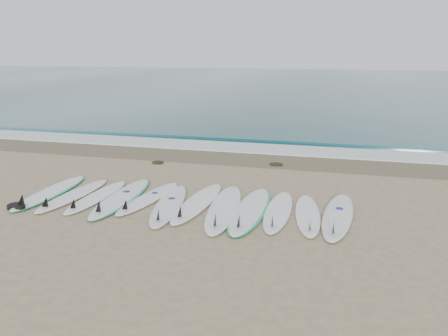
% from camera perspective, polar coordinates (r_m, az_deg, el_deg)
% --- Properties ---
extents(ground, '(120.00, 120.00, 0.00)m').
position_cam_1_polar(ground, '(9.24, -5.17, -4.77)').
color(ground, '#9B8764').
extents(ocean, '(120.00, 55.00, 0.03)m').
position_cam_1_polar(ocean, '(40.89, 10.25, 10.79)').
color(ocean, '#225661').
rests_on(ocean, ground).
extents(wet_sand_band, '(120.00, 1.80, 0.01)m').
position_cam_1_polar(wet_sand_band, '(13.00, 0.78, 1.32)').
color(wet_sand_band, brown).
rests_on(wet_sand_band, ground).
extents(foam_band, '(120.00, 1.40, 0.04)m').
position_cam_1_polar(foam_band, '(14.33, 2.08, 2.70)').
color(foam_band, silver).
rests_on(foam_band, ground).
extents(wave_crest, '(120.00, 1.00, 0.10)m').
position_cam_1_polar(wave_crest, '(15.76, 3.24, 3.97)').
color(wave_crest, '#225661').
rests_on(wave_crest, ground).
extents(surfboard_0, '(0.62, 2.58, 0.33)m').
position_cam_1_polar(surfboard_0, '(10.55, -21.84, -2.97)').
color(surfboard_0, white).
rests_on(surfboard_0, ground).
extents(surfboard_1, '(0.70, 2.46, 0.31)m').
position_cam_1_polar(surfboard_1, '(10.15, -19.23, -3.40)').
color(surfboard_1, white).
rests_on(surfboard_1, ground).
extents(surfboard_2, '(0.57, 2.35, 0.30)m').
position_cam_1_polar(surfboard_2, '(9.89, -16.43, -3.65)').
color(surfboard_2, white).
rests_on(surfboard_2, ground).
extents(surfboard_3, '(0.75, 2.77, 0.35)m').
position_cam_1_polar(surfboard_3, '(9.71, -13.36, -3.80)').
color(surfboard_3, white).
rests_on(surfboard_3, ground).
extents(surfboard_4, '(0.85, 2.41, 0.30)m').
position_cam_1_polar(surfboard_4, '(9.56, -9.96, -3.91)').
color(surfboard_4, white).
rests_on(surfboard_4, ground).
extents(surfboard_5, '(0.94, 2.64, 0.33)m').
position_cam_1_polar(surfboard_5, '(9.08, -7.27, -4.82)').
color(surfboard_5, silver).
rests_on(surfboard_5, ground).
extents(surfboard_6, '(0.70, 2.68, 0.34)m').
position_cam_1_polar(surfboard_6, '(9.15, -3.56, -4.56)').
color(surfboard_6, white).
rests_on(surfboard_6, ground).
extents(surfboard_7, '(0.86, 2.91, 0.37)m').
position_cam_1_polar(surfboard_7, '(8.81, -0.06, -5.28)').
color(surfboard_7, white).
rests_on(surfboard_7, ground).
extents(surfboard_8, '(0.72, 2.79, 0.35)m').
position_cam_1_polar(surfboard_8, '(8.78, 3.39, -5.48)').
color(surfboard_8, white).
rests_on(surfboard_8, ground).
extents(surfboard_9, '(0.51, 2.42, 0.31)m').
position_cam_1_polar(surfboard_9, '(8.76, 7.06, -5.62)').
color(surfboard_9, white).
rests_on(surfboard_9, ground).
extents(surfboard_10, '(0.72, 2.33, 0.29)m').
position_cam_1_polar(surfboard_10, '(8.67, 10.89, -6.02)').
color(surfboard_10, white).
rests_on(surfboard_10, ground).
extents(surfboard_11, '(0.78, 2.69, 0.34)m').
position_cam_1_polar(surfboard_11, '(8.72, 14.64, -6.07)').
color(surfboard_11, white).
rests_on(surfboard_11, ground).
extents(seaweed_near, '(0.34, 0.27, 0.07)m').
position_cam_1_polar(seaweed_near, '(12.56, -8.66, 0.75)').
color(seaweed_near, black).
rests_on(seaweed_near, ground).
extents(seaweed_far, '(0.38, 0.30, 0.07)m').
position_cam_1_polar(seaweed_far, '(12.28, 6.83, 0.50)').
color(seaweed_far, black).
rests_on(seaweed_far, ground).
extents(leash_coil, '(0.46, 0.36, 0.11)m').
position_cam_1_polar(leash_coil, '(9.91, -25.47, -4.55)').
color(leash_coil, black).
rests_on(leash_coil, ground).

